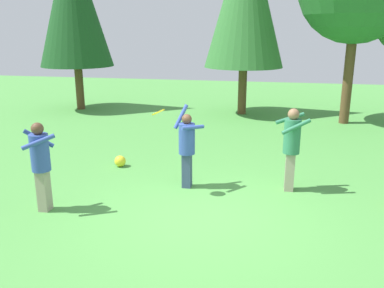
# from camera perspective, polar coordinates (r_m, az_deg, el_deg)

# --- Properties ---
(ground_plane) EXTENTS (40.00, 40.00, 0.00)m
(ground_plane) POSITION_cam_1_polar(r_m,az_deg,el_deg) (7.58, 1.23, -9.79)
(ground_plane) COLOR #4C9342
(person_thrower) EXTENTS (0.67, 0.67, 1.77)m
(person_thrower) POSITION_cam_1_polar(r_m,az_deg,el_deg) (8.51, -0.73, -0.05)
(person_thrower) COLOR #38476B
(person_thrower) RESTS_ON ground_plane
(person_catcher) EXTENTS (0.72, 0.70, 1.69)m
(person_catcher) POSITION_cam_1_polar(r_m,az_deg,el_deg) (7.87, -20.52, -2.05)
(person_catcher) COLOR gray
(person_catcher) RESTS_ON ground_plane
(person_bystander) EXTENTS (0.71, 0.63, 1.75)m
(person_bystander) POSITION_cam_1_polar(r_m,az_deg,el_deg) (8.55, 13.84, 0.21)
(person_bystander) COLOR gray
(person_bystander) RESTS_ON ground_plane
(frisbee) EXTENTS (0.28, 0.30, 0.14)m
(frisbee) POSITION_cam_1_polar(r_m,az_deg,el_deg) (7.93, -4.78, 4.49)
(frisbee) COLOR yellow
(ball_yellow) EXTENTS (0.28, 0.28, 0.28)m
(ball_yellow) POSITION_cam_1_polar(r_m,az_deg,el_deg) (10.18, -10.08, -2.39)
(ball_yellow) COLOR yellow
(ball_yellow) RESTS_ON ground_plane
(tree_far_left) EXTENTS (2.96, 2.96, 7.07)m
(tree_far_left) POSITION_cam_1_polar(r_m,az_deg,el_deg) (17.77, -16.40, 18.90)
(tree_far_left) COLOR brown
(tree_far_left) RESTS_ON ground_plane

